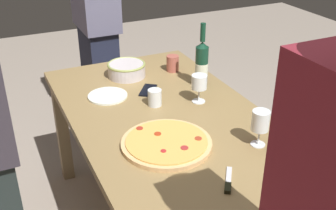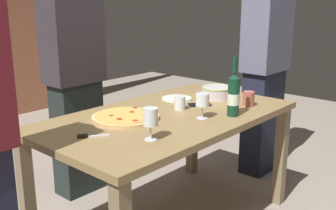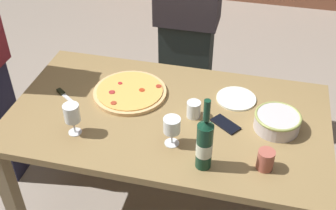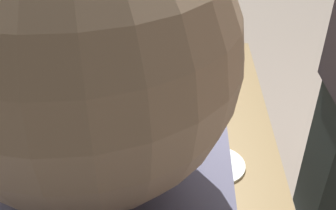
{
  "view_description": "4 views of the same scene",
  "coord_description": "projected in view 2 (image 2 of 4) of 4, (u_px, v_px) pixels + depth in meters",
  "views": [
    {
      "loc": [
        -1.61,
        0.75,
        1.73
      ],
      "look_at": [
        0.0,
        0.0,
        0.81
      ],
      "focal_mm": 44.67,
      "sensor_mm": 36.0,
      "label": 1
    },
    {
      "loc": [
        -1.75,
        -1.56,
        1.43
      ],
      "look_at": [
        0.0,
        0.0,
        0.81
      ],
      "focal_mm": 43.08,
      "sensor_mm": 36.0,
      "label": 2
    },
    {
      "loc": [
        0.39,
        -1.61,
        2.1
      ],
      "look_at": [
        0.0,
        0.0,
        0.81
      ],
      "focal_mm": 45.33,
      "sensor_mm": 36.0,
      "label": 3
    },
    {
      "loc": [
        1.44,
        0.07,
        1.76
      ],
      "look_at": [
        0.0,
        0.0,
        0.81
      ],
      "focal_mm": 42.11,
      "sensor_mm": 36.0,
      "label": 4
    }
  ],
  "objects": [
    {
      "name": "cell_phone",
      "position": [
        200.0,
        105.0,
        2.63
      ],
      "size": [
        0.16,
        0.14,
        0.01
      ],
      "primitive_type": "cube",
      "rotation": [
        0.0,
        0.0,
        4.08
      ],
      "color": "black",
      "rests_on": "dining_table"
    },
    {
      "name": "wine_glass_by_bottle",
      "position": [
        202.0,
        101.0,
        2.33
      ],
      "size": [
        0.08,
        0.08,
        0.15
      ],
      "color": "white",
      "rests_on": "dining_table"
    },
    {
      "name": "serving_bowl",
      "position": [
        217.0,
        92.0,
        2.82
      ],
      "size": [
        0.22,
        0.22,
        0.08
      ],
      "color": "silver",
      "rests_on": "dining_table"
    },
    {
      "name": "cup_amber",
      "position": [
        180.0,
        103.0,
        2.53
      ],
      "size": [
        0.07,
        0.07,
        0.08
      ],
      "primitive_type": "cylinder",
      "color": "white",
      "rests_on": "dining_table"
    },
    {
      "name": "dining_table",
      "position": [
        168.0,
        129.0,
        2.46
      ],
      "size": [
        1.6,
        0.9,
        0.75
      ],
      "color": "olive",
      "rests_on": "ground"
    },
    {
      "name": "wine_bottle",
      "position": [
        234.0,
        94.0,
        2.37
      ],
      "size": [
        0.07,
        0.07,
        0.36
      ],
      "color": "#113926",
      "rests_on": "dining_table"
    },
    {
      "name": "pizza_knife",
      "position": [
        89.0,
        136.0,
        2.03
      ],
      "size": [
        0.15,
        0.11,
        0.02
      ],
      "color": "silver",
      "rests_on": "dining_table"
    },
    {
      "name": "person_guest_left",
      "position": [
        75.0,
        78.0,
        2.88
      ],
      "size": [
        0.4,
        0.24,
        1.71
      ],
      "rotation": [
        0.0,
        0.0,
        -1.48
      ],
      "color": "#212A28",
      "rests_on": "ground"
    },
    {
      "name": "side_plate",
      "position": [
        177.0,
        98.0,
        2.8
      ],
      "size": [
        0.21,
        0.21,
        0.01
      ],
      "primitive_type": "cylinder",
      "color": "white",
      "rests_on": "dining_table"
    },
    {
      "name": "person_host",
      "position": [
        266.0,
        67.0,
        3.25
      ],
      "size": [
        0.42,
        0.24,
        1.75
      ],
      "rotation": [
        0.0,
        0.0,
        3.14
      ],
      "color": "#1D2235",
      "rests_on": "ground"
    },
    {
      "name": "pizza",
      "position": [
        126.0,
        117.0,
        2.34
      ],
      "size": [
        0.39,
        0.39,
        0.03
      ],
      "color": "#E3B274",
      "rests_on": "dining_table"
    },
    {
      "name": "wine_glass_near_pizza",
      "position": [
        150.0,
        118.0,
        1.96
      ],
      "size": [
        0.08,
        0.08,
        0.16
      ],
      "color": "white",
      "rests_on": "dining_table"
    },
    {
      "name": "cup_ceramic",
      "position": [
        249.0,
        99.0,
        2.61
      ],
      "size": [
        0.07,
        0.07,
        0.1
      ],
      "primitive_type": "cylinder",
      "color": "#AD5749",
      "rests_on": "dining_table"
    }
  ]
}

